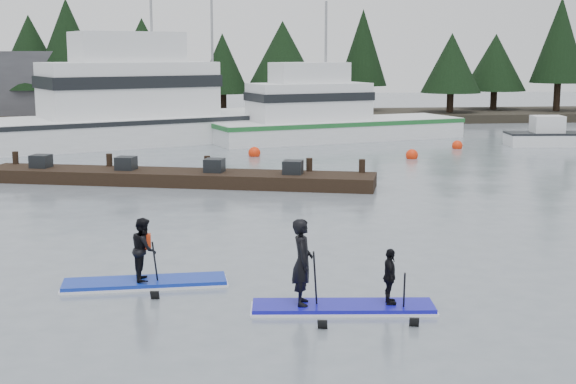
{
  "coord_description": "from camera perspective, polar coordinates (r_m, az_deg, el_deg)",
  "views": [
    {
      "loc": [
        -2.67,
        -15.95,
        4.99
      ],
      "look_at": [
        0.0,
        6.0,
        1.1
      ],
      "focal_mm": 50.0,
      "sensor_mm": 36.0,
      "label": 1
    }
  ],
  "objects": [
    {
      "name": "fishing_boat_large",
      "position": [
        45.64,
        -9.04,
        4.67
      ],
      "size": [
        20.8,
        13.38,
        11.14
      ],
      "rotation": [
        0.0,
        0.0,
        0.42
      ],
      "color": "white",
      "rests_on": "ground"
    },
    {
      "name": "treeline",
      "position": [
        58.23,
        -4.3,
        5.03
      ],
      "size": [
        60.0,
        4.0,
        8.0
      ],
      "primitive_type": null,
      "color": "black",
      "rests_on": "ground"
    },
    {
      "name": "waterfront_building",
      "position": [
        61.06,
        -17.77,
        7.17
      ],
      "size": [
        18.0,
        6.0,
        5.0
      ],
      "primitive_type": "cube",
      "color": "#4C4C51",
      "rests_on": "ground"
    },
    {
      "name": "ground",
      "position": [
        16.93,
        2.48,
        -7.18
      ],
      "size": [
        160.0,
        160.0,
        0.0
      ],
      "primitive_type": "plane",
      "color": "slate",
      "rests_on": "ground"
    },
    {
      "name": "buoy_b",
      "position": [
        38.69,
        -2.41,
        2.56
      ],
      "size": [
        0.59,
        0.59,
        0.59
      ],
      "primitive_type": "sphere",
      "color": "red",
      "rests_on": "ground"
    },
    {
      "name": "buoy_d",
      "position": [
        38.27,
        8.8,
        2.37
      ],
      "size": [
        0.58,
        0.58,
        0.58
      ],
      "primitive_type": "sphere",
      "color": "red",
      "rests_on": "ground"
    },
    {
      "name": "skiff",
      "position": [
        45.55,
        18.98,
        3.59
      ],
      "size": [
        6.12,
        2.34,
        0.7
      ],
      "primitive_type": "cube",
      "rotation": [
        0.0,
        0.0,
        -0.09
      ],
      "color": "white",
      "rests_on": "ground"
    },
    {
      "name": "buoy_a",
      "position": [
        44.08,
        -18.74,
        2.95
      ],
      "size": [
        0.52,
        0.52,
        0.52
      ],
      "primitive_type": "sphere",
      "color": "red",
      "rests_on": "ground"
    },
    {
      "name": "far_shore",
      "position": [
        58.2,
        -4.31,
        5.33
      ],
      "size": [
        70.0,
        8.0,
        0.6
      ],
      "primitive_type": "cube",
      "color": "#2D281E",
      "rests_on": "ground"
    },
    {
      "name": "paddleboard_solo",
      "position": [
        17.57,
        -10.17,
        -5.05
      ],
      "size": [
        3.51,
        1.15,
        1.9
      ],
      "rotation": [
        0.0,
        0.0,
        0.04
      ],
      "color": "#112CA2",
      "rests_on": "ground"
    },
    {
      "name": "buoy_c",
      "position": [
        42.66,
        11.93,
        3.04
      ],
      "size": [
        0.55,
        0.55,
        0.55
      ],
      "primitive_type": "sphere",
      "color": "red",
      "rests_on": "ground"
    },
    {
      "name": "fishing_boat_medium",
      "position": [
        46.01,
        3.0,
        4.51
      ],
      "size": [
        15.2,
        8.27,
        8.68
      ],
      "rotation": [
        0.0,
        0.0,
        0.3
      ],
      "color": "white",
      "rests_on": "ground"
    },
    {
      "name": "floating_dock",
      "position": [
        30.81,
        -7.94,
        1.03
      ],
      "size": [
        15.05,
        6.24,
        0.5
      ],
      "primitive_type": "cube",
      "rotation": [
        0.0,
        0.0,
        -0.29
      ],
      "color": "black",
      "rests_on": "ground"
    },
    {
      "name": "paddleboard_duo",
      "position": [
        15.68,
        3.35,
        -6.39
      ],
      "size": [
        3.61,
        1.37,
        2.33
      ],
      "rotation": [
        0.0,
        0.0,
        -0.11
      ],
      "color": "#1311A6",
      "rests_on": "ground"
    }
  ]
}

